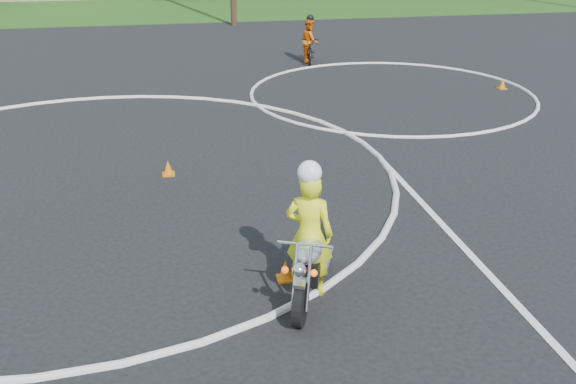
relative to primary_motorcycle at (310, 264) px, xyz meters
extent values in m
plane|color=black|center=(-3.36, 1.94, -0.50)|extent=(120.00, 120.00, 0.00)
cube|color=#1E4714|center=(-3.36, 28.94, -0.49)|extent=(120.00, 10.00, 0.02)
torus|color=silver|center=(-3.36, 4.94, -0.49)|extent=(12.12, 12.12, 0.12)
torus|color=silver|center=(4.64, 9.94, -0.49)|extent=(8.10, 8.10, 0.10)
cube|color=silver|center=(2.64, -0.06, -0.49)|extent=(0.12, 10.00, 0.01)
cylinder|color=black|center=(-0.26, -0.59, -0.21)|extent=(0.34, 0.59, 0.59)
cylinder|color=black|center=(0.28, 0.67, -0.21)|extent=(0.34, 0.59, 0.59)
cube|color=black|center=(0.03, 0.08, -0.11)|extent=(0.47, 0.60, 0.29)
ellipsoid|color=silver|center=(-0.05, -0.10, 0.26)|extent=(0.57, 0.72, 0.27)
cube|color=black|center=(0.15, 0.35, 0.22)|extent=(0.47, 0.64, 0.10)
cylinder|color=white|center=(-0.31, -0.49, 0.14)|extent=(0.18, 0.34, 0.79)
cylinder|color=silver|center=(-0.15, -0.56, 0.14)|extent=(0.18, 0.34, 0.79)
cube|color=silver|center=(-0.27, -0.61, 0.11)|extent=(0.21, 0.25, 0.05)
cylinder|color=white|center=(-0.16, -0.37, 0.50)|extent=(0.64, 0.30, 0.04)
sphere|color=white|center=(-0.30, -0.68, 0.33)|extent=(0.18, 0.18, 0.18)
sphere|color=#EB490B|center=(-0.45, -0.60, 0.30)|extent=(0.09, 0.09, 0.09)
sphere|color=#FF5D0C|center=(-0.13, -0.74, 0.30)|extent=(0.09, 0.09, 0.09)
cylinder|color=silver|center=(0.33, 0.38, -0.21)|extent=(0.38, 0.75, 0.08)
imported|color=#F5FF1A|center=(0.01, 0.14, 0.37)|extent=(0.75, 0.63, 1.74)
sphere|color=white|center=(-0.01, 0.09, 1.26)|extent=(0.31, 0.31, 0.31)
imported|color=black|center=(3.29, 14.49, -0.06)|extent=(0.88, 1.76, 0.89)
imported|color=orange|center=(3.29, 14.49, 0.24)|extent=(0.68, 0.80, 1.47)
sphere|color=black|center=(3.29, 14.49, 0.99)|extent=(0.26, 0.26, 0.26)
cone|color=orange|center=(8.03, 9.81, -0.35)|extent=(0.22, 0.22, 0.30)
cube|color=orange|center=(8.03, 9.81, -0.49)|extent=(0.24, 0.24, 0.03)
cone|color=orange|center=(-1.77, 4.81, -0.35)|extent=(0.22, 0.22, 0.30)
cube|color=orange|center=(-1.77, 4.81, -0.49)|extent=(0.24, 0.24, 0.03)
cone|color=orange|center=(-0.24, 0.49, -0.35)|extent=(0.22, 0.22, 0.30)
cube|color=orange|center=(-0.24, 0.49, -0.49)|extent=(0.24, 0.24, 0.03)
camera|label=1|loc=(-1.70, -7.17, 4.23)|focal=40.00mm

